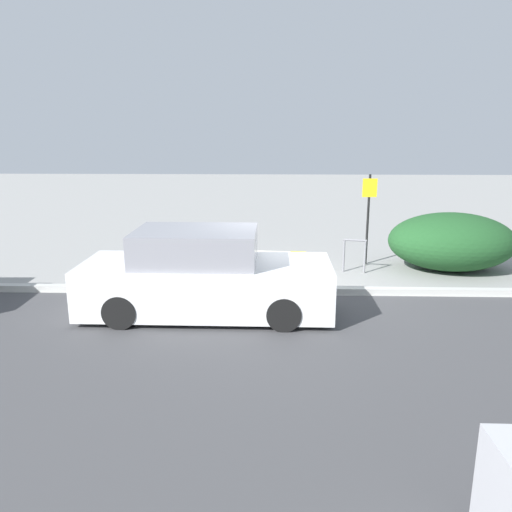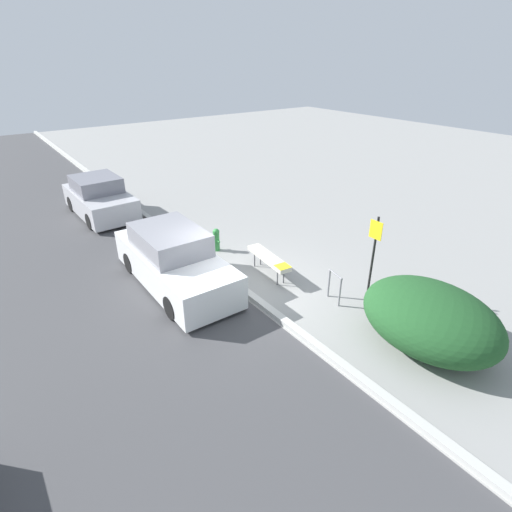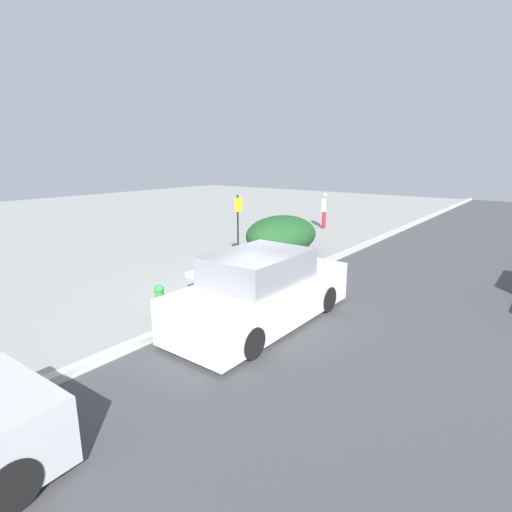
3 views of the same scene
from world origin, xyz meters
TOP-DOWN VIEW (x-y plane):
  - ground_plane at (0.00, 0.00)m, footprint 60.00×60.00m
  - road_strip at (0.00, -5.15)m, footprint 60.00×10.00m
  - curb at (0.00, 0.00)m, footprint 60.00×0.20m
  - bench at (-0.37, 1.15)m, footprint 1.83×0.56m
  - bike_rack at (1.73, 1.66)m, footprint 0.55×0.17m
  - sign_post at (2.17, 2.46)m, footprint 0.36×0.08m
  - fire_hydrant at (-2.65, 0.75)m, footprint 0.36×0.22m
  - shrub_hedge at (4.16, 2.03)m, footprint 3.06×2.36m
  - parked_car_near at (-1.51, -1.26)m, footprint 4.59×1.79m

SIDE VIEW (x-z plane):
  - ground_plane at x=0.00m, z-range 0.00..0.00m
  - road_strip at x=0.00m, z-range 0.00..0.01m
  - curb at x=0.00m, z-range 0.00..0.13m
  - fire_hydrant at x=-2.65m, z-range 0.03..0.79m
  - bike_rack at x=1.73m, z-range 0.09..0.91m
  - bench at x=-0.37m, z-range 0.23..0.84m
  - shrub_hedge at x=4.16m, z-range 0.00..1.41m
  - parked_car_near at x=-1.51m, z-range -0.09..1.51m
  - sign_post at x=2.17m, z-range 0.23..2.53m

